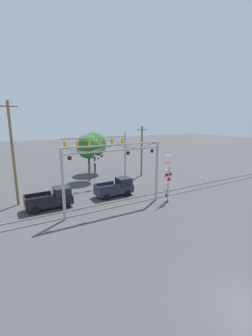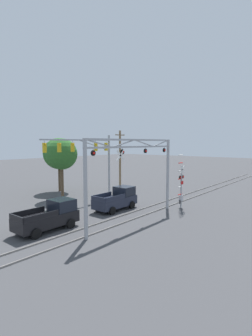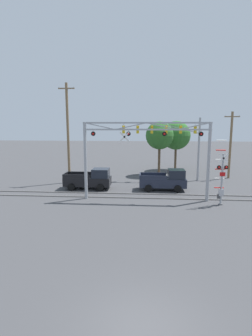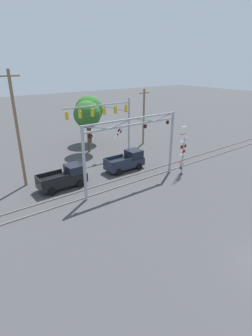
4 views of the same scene
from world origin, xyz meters
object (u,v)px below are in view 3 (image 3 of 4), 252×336
crossing_gantry (146,149)px  pickup_truck_following (90,179)px  utility_pole_right (230,144)px  pickup_truck_lead (165,180)px  traffic_signal_span (175,136)px  crossing_signal_mast (221,180)px  background_tree_far_left_verge (176,136)px  utility_pole_left (68,133)px  background_tree_beyond_span (160,136)px

crossing_gantry → pickup_truck_following: crossing_gantry is taller
utility_pole_right → pickup_truck_lead: bearing=-140.8°
traffic_signal_span → pickup_truck_following: 11.11m
crossing_signal_mast → background_tree_far_left_verge: background_tree_far_left_verge is taller
background_tree_far_left_verge → crossing_signal_mast: bearing=-83.6°
utility_pole_left → background_tree_far_left_verge: utility_pole_left is taller
crossing_signal_mast → pickup_truck_lead: size_ratio=1.16×
traffic_signal_span → utility_pole_right: bearing=14.7°
crossing_signal_mast → traffic_signal_span: (-2.84, 9.55, 3.15)m
utility_pole_left → background_tree_beyond_span: (10.38, 5.52, -0.52)m
utility_pole_left → background_tree_beyond_span: bearing=28.0°
crossing_gantry → background_tree_beyond_span: size_ratio=1.56×
crossing_signal_mast → pickup_truck_following: 12.71m
crossing_signal_mast → pickup_truck_following: (-11.81, 4.56, -1.09)m
background_tree_beyond_span → background_tree_far_left_verge: bearing=57.5°
crossing_gantry → background_tree_far_left_verge: 16.40m
background_tree_far_left_verge → traffic_signal_span: bearing=-97.3°
pickup_truck_lead → utility_pole_left: 11.94m
traffic_signal_span → pickup_truck_lead: traffic_signal_span is taller
background_tree_far_left_verge → utility_pole_right: bearing=-42.6°
pickup_truck_following → background_tree_far_left_verge: size_ratio=0.67×
utility_pole_left → pickup_truck_following: bearing=-42.6°
crossing_gantry → traffic_signal_span: 9.19m
crossing_signal_mast → background_tree_far_left_verge: size_ratio=0.75×
pickup_truck_following → background_tree_far_left_verge: 16.28m
pickup_truck_following → background_tree_far_left_verge: background_tree_far_left_verge is taller
crossing_gantry → utility_pole_left: utility_pole_left is taller
utility_pole_left → utility_pole_right: size_ratio=1.36×
crossing_gantry → utility_pole_right: bearing=45.4°
crossing_signal_mast → background_tree_far_left_verge: (-1.90, 16.84, 2.92)m
crossing_signal_mast → utility_pole_left: utility_pole_left is taller
traffic_signal_span → pickup_truck_following: (-8.97, -4.99, -4.24)m
pickup_truck_following → utility_pole_right: 17.55m
pickup_truck_following → utility_pole_right: bearing=23.2°
traffic_signal_span → crossing_gantry: bearing=-111.2°
pickup_truck_lead → background_tree_far_left_verge: (2.27, 12.20, 4.01)m
background_tree_beyond_span → background_tree_far_left_verge: (2.54, 3.99, -0.13)m
crossing_signal_mast → utility_pole_right: (4.06, 11.36, 2.10)m
utility_pole_right → background_tree_far_left_verge: (-5.96, 5.49, 0.82)m
utility_pole_left → utility_pole_right: bearing=12.0°
traffic_signal_span → background_tree_beyond_span: size_ratio=1.35×
utility_pole_left → utility_pole_right: utility_pole_left is taller
crossing_gantry → background_tree_far_left_verge: (4.24, 15.83, 0.53)m
utility_pole_right → background_tree_far_left_verge: utility_pole_right is taller
utility_pole_left → background_tree_far_left_verge: 16.06m
crossing_gantry → utility_pole_left: bearing=144.0°
crossing_gantry → background_tree_far_left_verge: size_ratio=1.53×
pickup_truck_following → background_tree_beyond_span: background_tree_beyond_span is taller
utility_pole_right → background_tree_beyond_span: bearing=170.0°
crossing_gantry → pickup_truck_lead: size_ratio=2.35×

